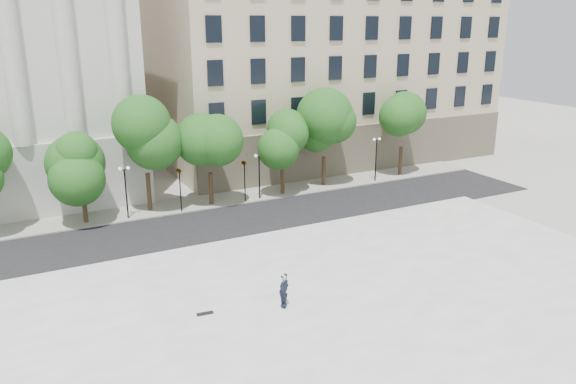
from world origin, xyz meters
name	(u,v)px	position (x,y,z in m)	size (l,w,h in m)	color
ground	(331,345)	(0.00, 0.00, 0.00)	(160.00, 160.00, 0.00)	#B9B7AF
plaza	(302,313)	(0.00, 3.00, 0.23)	(44.00, 22.00, 0.45)	white
street	(207,228)	(0.00, 18.00, 0.01)	(60.00, 8.00, 0.02)	black
far_sidewalk	(183,205)	(0.00, 24.00, 0.06)	(60.00, 4.00, 0.12)	#9F9C93
building_east	(306,55)	(20.00, 38.91, 11.14)	(36.00, 26.15, 23.00)	#B6A88B
traffic_light_west	(179,169)	(-0.65, 22.30, 3.70)	(0.65, 1.78, 4.20)	black
traffic_light_east	(244,161)	(4.98, 22.30, 3.73)	(0.76, 1.85, 4.23)	black
person_lying	(284,303)	(-0.75, 3.59, 0.71)	(0.68, 0.45, 1.88)	black
skateboard	(205,313)	(-4.69, 4.83, 0.49)	(0.85, 0.22, 0.09)	black
street_trees	(205,143)	(1.94, 23.35, 5.32)	(47.81, 5.24, 7.82)	#382619
lamp_posts	(198,175)	(0.96, 22.60, 2.88)	(37.06, 0.28, 4.35)	black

